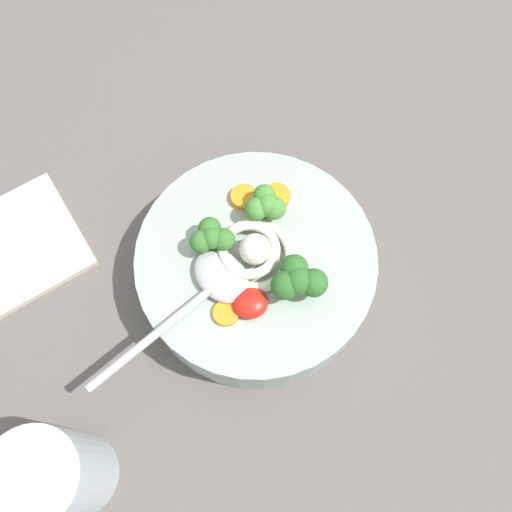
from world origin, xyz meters
The scene contains 12 objects.
table_slab centered at (0.00, 0.00, 1.46)cm, with size 135.51×135.51×2.92cm, color #5B5651.
soup_bowl centered at (2.72, -1.38, 6.00)cm, with size 23.39×23.39×5.97cm.
noodle_pile centered at (2.96, -1.41, 9.94)cm, with size 8.41×8.24×3.38cm.
soup_spoon centered at (7.64, 1.03, 9.69)cm, with size 16.95×10.60×1.60cm.
chili_sauce_dollop centered at (4.49, 3.23, 9.63)cm, with size 3.31×2.98×1.49cm, color red.
broccoli_floret_left centered at (0.57, -5.35, 11.06)cm, with size 4.38×3.77×3.47cm.
broccoli_floret_near_spoon centered at (-0.05, 2.76, 11.42)cm, with size 5.10×4.39×4.04cm.
broccoli_floret_front centered at (6.41, -3.47, 10.98)cm, with size 4.23×3.64×3.34cm.
carrot_slice_extra_b centered at (2.25, -7.64, 9.27)cm, with size 2.65×2.65×0.76cm, color orange.
carrot_slice_center centered at (-0.90, -6.90, 9.23)cm, with size 2.78×2.78×0.69cm, color orange.
carrot_slice_right centered at (6.84, 3.44, 9.16)cm, with size 2.41×2.41×0.55cm, color orange.
drinking_glass centered at (23.60, 13.08, 8.75)cm, with size 7.47×7.47×11.68cm, color silver.
Camera 1 is at (7.60, 16.67, 55.41)cm, focal length 36.83 mm.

